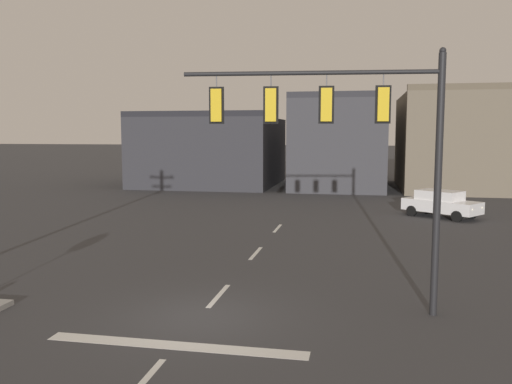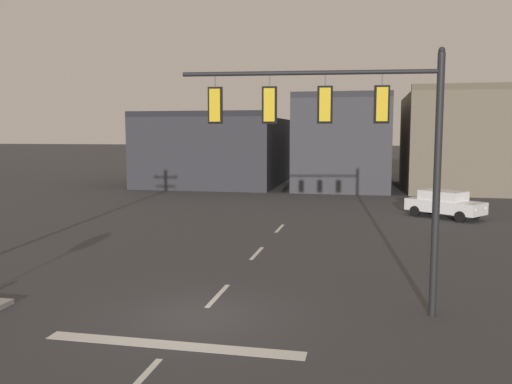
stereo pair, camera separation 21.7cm
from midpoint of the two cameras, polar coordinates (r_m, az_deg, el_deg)
The scene contains 6 objects.
ground_plane at distance 15.20m, azimuth -5.74°, elevation -13.07°, with size 400.00×400.00×0.00m, color #353538.
stop_bar_paint at distance 13.43m, azimuth -8.39°, elevation -15.77°, with size 6.40×0.50×0.01m, color silver.
lane_centreline at distance 17.02m, azimuth -3.68°, elevation -10.89°, with size 0.16×26.40×0.01m.
signal_mast_near_side at distance 14.94m, azimuth 10.25°, elevation 6.52°, with size 7.04×0.76×7.28m.
car_lot_nearside at distance 33.77m, azimuth 19.54°, elevation -1.15°, with size 4.59×4.11×1.61m.
building_row at distance 50.71m, azimuth 11.93°, elevation 4.54°, with size 42.57×13.78×8.80m.
Camera 2 is at (4.45, -13.65, 5.04)m, focal length 37.70 mm.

